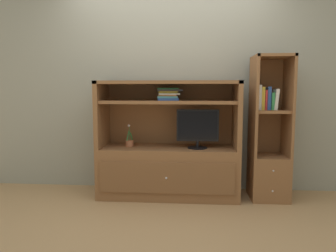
{
  "coord_description": "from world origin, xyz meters",
  "views": [
    {
      "loc": [
        0.27,
        -3.12,
        1.22
      ],
      "look_at": [
        0.0,
        0.35,
        0.82
      ],
      "focal_mm": 33.23,
      "sensor_mm": 36.0,
      "label": 1
    }
  ],
  "objects_px": {
    "tv_monitor": "(198,128)",
    "upright_book_row": "(267,99)",
    "media_console": "(168,158)",
    "magazine_stack": "(169,94)",
    "bookshelf_tall": "(269,151)",
    "potted_plant": "(130,142)"
  },
  "relations": [
    {
      "from": "tv_monitor",
      "to": "magazine_stack",
      "type": "height_order",
      "value": "magazine_stack"
    },
    {
      "from": "media_console",
      "to": "bookshelf_tall",
      "type": "relative_size",
      "value": 0.99
    },
    {
      "from": "upright_book_row",
      "to": "magazine_stack",
      "type": "bearing_deg",
      "value": 179.99
    },
    {
      "from": "tv_monitor",
      "to": "potted_plant",
      "type": "bearing_deg",
      "value": 175.59
    },
    {
      "from": "potted_plant",
      "to": "upright_book_row",
      "type": "relative_size",
      "value": 0.94
    },
    {
      "from": "magazine_stack",
      "to": "media_console",
      "type": "bearing_deg",
      "value": 116.38
    },
    {
      "from": "media_console",
      "to": "upright_book_row",
      "type": "xyz_separation_m",
      "value": [
        1.09,
        -0.01,
        0.69
      ]
    },
    {
      "from": "tv_monitor",
      "to": "bookshelf_tall",
      "type": "height_order",
      "value": "bookshelf_tall"
    },
    {
      "from": "media_console",
      "to": "tv_monitor",
      "type": "relative_size",
      "value": 3.37
    },
    {
      "from": "bookshelf_tall",
      "to": "upright_book_row",
      "type": "distance_m",
      "value": 0.59
    },
    {
      "from": "media_console",
      "to": "upright_book_row",
      "type": "distance_m",
      "value": 1.29
    },
    {
      "from": "magazine_stack",
      "to": "bookshelf_tall",
      "type": "distance_m",
      "value": 1.3
    },
    {
      "from": "tv_monitor",
      "to": "upright_book_row",
      "type": "relative_size",
      "value": 1.71
    },
    {
      "from": "magazine_stack",
      "to": "upright_book_row",
      "type": "relative_size",
      "value": 1.29
    },
    {
      "from": "media_console",
      "to": "upright_book_row",
      "type": "relative_size",
      "value": 5.76
    },
    {
      "from": "tv_monitor",
      "to": "bookshelf_tall",
      "type": "bearing_deg",
      "value": 3.97
    },
    {
      "from": "magazine_stack",
      "to": "upright_book_row",
      "type": "height_order",
      "value": "upright_book_row"
    },
    {
      "from": "magazine_stack",
      "to": "upright_book_row",
      "type": "xyz_separation_m",
      "value": [
        1.09,
        -0.0,
        -0.05
      ]
    },
    {
      "from": "upright_book_row",
      "to": "bookshelf_tall",
      "type": "bearing_deg",
      "value": 14.53
    },
    {
      "from": "media_console",
      "to": "tv_monitor",
      "type": "height_order",
      "value": "media_console"
    },
    {
      "from": "tv_monitor",
      "to": "upright_book_row",
      "type": "xyz_separation_m",
      "value": [
        0.76,
        0.04,
        0.33
      ]
    },
    {
      "from": "potted_plant",
      "to": "bookshelf_tall",
      "type": "relative_size",
      "value": 0.16
    }
  ]
}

